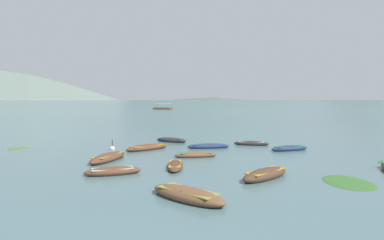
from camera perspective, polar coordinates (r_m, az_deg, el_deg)
The scene contains 18 objects.
ground_plane at distance 1505.70m, azimuth -2.00°, elevation 3.64°, with size 6000.00×6000.00×0.00m, color slate.
mountain_1 at distance 1565.11m, azimuth -26.24°, elevation 8.32°, with size 1211.66×1211.66×276.49m, color slate.
mountain_2 at distance 1603.39m, azimuth 2.04°, elevation 10.66°, with size 1204.76×1204.76×391.49m, color #4C5B56.
rowboat_0 at distance 17.84m, azimuth 12.94°, elevation -9.44°, with size 3.52×3.29×0.66m.
rowboat_1 at distance 22.99m, azimuth -14.74°, elevation -6.49°, with size 2.47×4.25×0.66m.
rowboat_2 at distance 23.55m, azimuth 0.66°, elevation -6.24°, with size 3.20×1.29×0.50m.
rowboat_3 at distance 27.82m, azimuth 2.95°, elevation -4.69°, with size 3.79×1.31×0.50m.
rowboat_4 at distance 27.76m, azimuth 16.98°, elevation -4.86°, with size 3.58×1.96×0.52m.
rowboat_5 at distance 30.06m, azimuth 10.52°, elevation -4.12°, with size 3.31×1.62×0.48m.
rowboat_6 at distance 19.98m, azimuth -3.04°, elevation -8.11°, with size 1.02×3.28×0.45m.
rowboat_7 at distance 27.18m, azimuth -8.00°, elevation -4.87°, with size 3.84×3.43×0.58m.
rowboat_8 at distance 13.91m, azimuth -0.81°, elevation -13.18°, with size 3.71×3.53×0.64m.
rowboat_10 at distance 31.83m, azimuth -3.70°, elevation -3.60°, with size 3.42×2.65×0.54m.
rowboat_11 at distance 18.81m, azimuth -13.95°, elevation -8.87°, with size 3.33×1.85×0.55m.
ferry_0 at distance 128.97m, azimuth -5.24°, elevation 2.09°, with size 8.08×5.52×2.54m.
mooring_buoy at distance 27.71m, azimuth -14.02°, elevation -4.95°, with size 0.44×0.44×0.98m.
weed_patch_2 at distance 18.38m, azimuth 26.14°, elevation -10.00°, with size 3.23×2.38×0.14m, color #38662D.
weed_patch_4 at distance 31.02m, azimuth -28.52°, elevation -4.56°, with size 1.69×1.64×0.14m, color #477033.
Camera 1 is at (1.31, -5.69, 4.26)m, focal length 29.92 mm.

